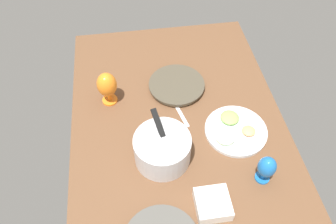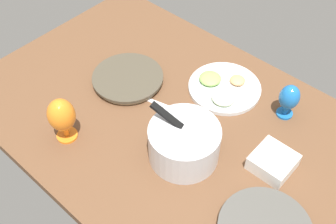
% 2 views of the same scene
% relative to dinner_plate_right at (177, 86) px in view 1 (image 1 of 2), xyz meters
% --- Properties ---
extents(ground_plane, '(1.60, 1.04, 0.04)m').
position_rel_dinner_plate_right_xyz_m(ground_plane, '(-0.27, 0.03, -0.04)').
color(ground_plane, brown).
extents(dinner_plate_right, '(0.30, 0.30, 0.03)m').
position_rel_dinner_plate_right_xyz_m(dinner_plate_right, '(0.00, 0.00, 0.00)').
color(dinner_plate_right, beige).
rests_on(dinner_plate_right, ground_plane).
extents(mixing_bowl, '(0.26, 0.25, 0.20)m').
position_rel_dinner_plate_right_xyz_m(mixing_bowl, '(-0.42, 0.13, 0.06)').
color(mixing_bowl, silver).
rests_on(mixing_bowl, ground_plane).
extents(fruit_platter, '(0.30, 0.30, 0.05)m').
position_rel_dinner_plate_right_xyz_m(fruit_platter, '(-0.33, -0.23, -0.00)').
color(fruit_platter, silver).
rests_on(fruit_platter, ground_plane).
extents(hurricane_glass_orange, '(0.10, 0.10, 0.19)m').
position_rel_dinner_plate_right_xyz_m(hurricane_glass_orange, '(-0.04, 0.36, 0.10)').
color(hurricane_glass_orange, orange).
rests_on(hurricane_glass_orange, ground_plane).
extents(hurricane_glass_blue, '(0.08, 0.08, 0.15)m').
position_rel_dinner_plate_right_xyz_m(hurricane_glass_blue, '(-0.58, -0.28, 0.07)').
color(hurricane_glass_blue, '#1C67B6').
rests_on(hurricane_glass_blue, ground_plane).
extents(square_bowl_white, '(0.14, 0.14, 0.06)m').
position_rel_dinner_plate_right_xyz_m(square_bowl_white, '(-0.68, -0.03, 0.02)').
color(square_bowl_white, white).
rests_on(square_bowl_white, ground_plane).
extents(fork_by_right_plate, '(0.18, 0.06, 0.01)m').
position_rel_dinner_plate_right_xyz_m(fork_by_right_plate, '(-0.18, 0.01, -0.01)').
color(fork_by_right_plate, silver).
rests_on(fork_by_right_plate, ground_plane).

